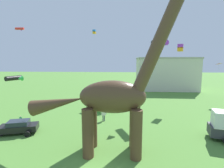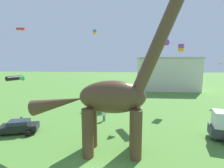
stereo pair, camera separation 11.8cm
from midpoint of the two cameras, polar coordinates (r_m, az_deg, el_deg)
The scene contains 12 objects.
dinosaur_sculpture at distance 15.19m, azimuth -0.30°, elevation -4.38°, with size 14.09×2.99×14.73m.
parked_sedan_left at distance 23.32m, azimuth -29.35°, elevation -12.58°, with size 4.52×2.83×1.55m.
person_watching_child at distance 26.89m, azimuth -28.81°, elevation -10.34°, with size 0.37×0.16×1.00m.
person_photographer at distance 24.32m, azimuth -3.00°, elevation -10.19°, with size 0.63×0.28×1.69m.
festival_canopy_tent at distance 28.84m, azimuth -4.22°, elevation -4.19°, with size 3.15×3.15×3.00m.
kite_near_low at distance 43.42m, azimuth -28.93°, elevation 16.16°, with size 1.82×1.56×0.53m.
kite_trailing at distance 28.82m, azimuth 15.63°, elevation 13.24°, with size 3.05×3.11×0.89m.
kite_far_left at distance 31.41m, azimuth -6.18°, elevation 17.30°, with size 0.60×0.60×0.72m.
kite_drifting at distance 41.32m, azimuth 32.64°, elevation 5.83°, with size 1.56×1.47×1.61m.
kite_apex at distance 32.28m, azimuth -30.27°, elevation 1.72°, with size 2.77×2.88×0.82m.
kite_near_high at distance 34.43m, azimuth 22.20°, elevation 11.39°, with size 1.25×1.25×1.34m.
background_building_block at distance 53.99m, azimuth 17.61°, elevation 3.51°, with size 17.16×11.76×9.63m.
Camera 1 is at (1.88, -10.56, 8.54)m, focal length 26.80 mm.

